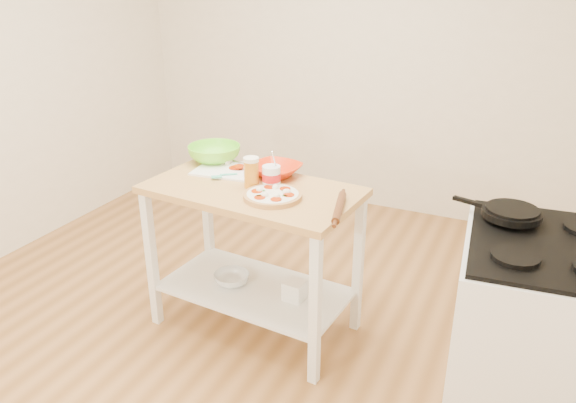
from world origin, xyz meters
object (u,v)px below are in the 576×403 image
(spatula, at_px, (223,176))
(green_bowl, at_px, (214,153))
(orange_bowl, at_px, (276,170))
(cutting_board, at_px, (230,169))
(gas_stove, at_px, (534,335))
(pizza, at_px, (273,195))
(skillet, at_px, (510,213))
(shelf_glass_bowl, at_px, (232,279))
(prep_island, at_px, (253,229))
(beer_pint, at_px, (251,172))
(knife, at_px, (222,159))
(rolling_pin, at_px, (339,208))
(yogurt_tub, at_px, (271,177))
(shelf_bin, at_px, (295,290))

(spatula, xyz_separation_m, green_bowl, (-0.20, 0.23, 0.03))
(spatula, relative_size, orange_bowl, 0.45)
(orange_bowl, bearing_deg, cutting_board, -173.02)
(gas_stove, relative_size, pizza, 3.59)
(cutting_board, bearing_deg, spatula, -83.67)
(skillet, xyz_separation_m, spatula, (-1.54, 0.00, -0.06))
(gas_stove, relative_size, cutting_board, 2.59)
(skillet, xyz_separation_m, green_bowl, (-1.74, 0.24, -0.02))
(orange_bowl, relative_size, shelf_glass_bowl, 1.32)
(prep_island, distance_m, beer_pint, 0.34)
(spatula, height_order, knife, knife)
(spatula, relative_size, green_bowl, 0.39)
(prep_island, xyz_separation_m, spatula, (-0.22, 0.06, 0.27))
(orange_bowl, xyz_separation_m, rolling_pin, (0.51, -0.32, -0.01))
(skillet, relative_size, knife, 1.52)
(knife, xyz_separation_m, green_bowl, (-0.04, -0.02, 0.03))
(beer_pint, xyz_separation_m, rolling_pin, (0.55, -0.11, -0.07))
(prep_island, distance_m, yogurt_tub, 0.33)
(knife, relative_size, orange_bowl, 0.96)
(orange_bowl, distance_m, rolling_pin, 0.60)
(skillet, xyz_separation_m, cutting_board, (-1.57, 0.13, -0.07))
(yogurt_tub, height_order, shelf_bin, yogurt_tub)
(gas_stove, bearing_deg, cutting_board, 164.94)
(pizza, distance_m, beer_pint, 0.21)
(cutting_board, height_order, shelf_bin, cutting_board)
(cutting_board, height_order, knife, cutting_board)
(orange_bowl, relative_size, yogurt_tub, 1.29)
(cutting_board, relative_size, spatula, 3.40)
(rolling_pin, relative_size, shelf_bin, 3.04)
(beer_pint, relative_size, shelf_glass_bowl, 0.80)
(prep_island, bearing_deg, skillet, 2.40)
(orange_bowl, bearing_deg, prep_island, -99.44)
(spatula, distance_m, green_bowl, 0.31)
(pizza, height_order, yogurt_tub, yogurt_tub)
(gas_stove, bearing_deg, shelf_glass_bowl, 171.21)
(orange_bowl, xyz_separation_m, beer_pint, (-0.04, -0.21, 0.05))
(shelf_glass_bowl, bearing_deg, rolling_pin, -6.91)
(cutting_board, xyz_separation_m, rolling_pin, (0.79, -0.29, 0.01))
(yogurt_tub, bearing_deg, prep_island, -153.76)
(shelf_glass_bowl, bearing_deg, knife, 125.39)
(rolling_pin, height_order, shelf_glass_bowl, rolling_pin)
(rolling_pin, distance_m, shelf_bin, 0.67)
(beer_pint, bearing_deg, gas_stove, -4.72)
(spatula, relative_size, knife, 0.47)
(knife, relative_size, beer_pint, 1.60)
(beer_pint, relative_size, yogurt_tub, 0.78)
(yogurt_tub, distance_m, shelf_glass_bowl, 0.71)
(pizza, relative_size, cutting_board, 0.72)
(yogurt_tub, relative_size, shelf_bin, 1.94)
(gas_stove, distance_m, beer_pint, 1.61)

